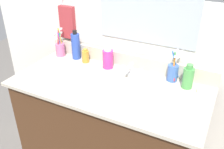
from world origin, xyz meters
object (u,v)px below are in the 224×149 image
(cup_blue_plastic, at_px, (173,71))
(hand_towel, at_px, (67,22))
(bottle_toner_green, at_px, (188,77))
(bottle_shampoo_blue, at_px, (76,46))
(cup_pink, at_px, (60,48))
(soap_bar, at_px, (204,91))
(faucet, at_px, (131,71))
(bottle_soap_pink, at_px, (108,58))
(bottle_oil_amber, at_px, (85,56))

(cup_blue_plastic, bearing_deg, hand_towel, 175.15)
(bottle_toner_green, bearing_deg, bottle_shampoo_blue, 177.13)
(cup_pink, relative_size, cup_blue_plastic, 1.04)
(soap_bar, bearing_deg, cup_pink, 177.69)
(soap_bar, bearing_deg, cup_blue_plastic, 164.83)
(faucet, xyz_separation_m, bottle_toner_green, (0.33, 0.02, 0.04))
(hand_towel, bearing_deg, soap_bar, -6.92)
(bottle_toner_green, height_order, cup_blue_plastic, cup_blue_plastic)
(cup_pink, relative_size, soap_bar, 3.10)
(hand_towel, relative_size, cup_blue_plastic, 1.15)
(faucet, relative_size, bottle_shampoo_blue, 0.80)
(bottle_soap_pink, relative_size, bottle_toner_green, 1.03)
(faucet, relative_size, cup_blue_plastic, 0.84)
(bottle_oil_amber, bearing_deg, cup_blue_plastic, 2.13)
(faucet, height_order, bottle_shampoo_blue, bottle_shampoo_blue)
(cup_pink, bearing_deg, cup_blue_plastic, 0.83)
(hand_towel, distance_m, soap_bar, 0.98)
(bottle_oil_amber, distance_m, cup_pink, 0.21)
(bottle_soap_pink, xyz_separation_m, cup_blue_plastic, (0.41, 0.02, -0.01))
(bottle_soap_pink, bearing_deg, cup_blue_plastic, 3.49)
(bottle_toner_green, height_order, bottle_shampoo_blue, bottle_shampoo_blue)
(hand_towel, xyz_separation_m, bottle_soap_pink, (0.36, -0.09, -0.15))
(bottle_shampoo_blue, bearing_deg, soap_bar, -3.34)
(hand_towel, height_order, soap_bar, hand_towel)
(bottle_toner_green, relative_size, cup_pink, 0.71)
(cup_pink, distance_m, soap_bar, 0.97)
(faucet, xyz_separation_m, soap_bar, (0.42, 0.01, -0.02))
(bottle_soap_pink, distance_m, bottle_shampoo_blue, 0.26)
(bottle_toner_green, xyz_separation_m, cup_blue_plastic, (-0.09, 0.04, -0.00))
(hand_towel, xyz_separation_m, faucet, (0.53, -0.12, -0.19))
(soap_bar, bearing_deg, bottle_toner_green, 172.88)
(bottle_shampoo_blue, distance_m, cup_blue_plastic, 0.66)
(bottle_shampoo_blue, xyz_separation_m, cup_blue_plastic, (0.66, 0.00, -0.03))
(hand_towel, bearing_deg, cup_blue_plastic, -4.85)
(hand_towel, bearing_deg, bottle_toner_green, -6.89)
(hand_towel, bearing_deg, faucet, -12.95)
(bottle_oil_amber, distance_m, bottle_toner_green, 0.67)
(bottle_toner_green, bearing_deg, bottle_oil_amber, 178.50)
(bottle_oil_amber, height_order, soap_bar, bottle_oil_amber)
(bottle_toner_green, relative_size, bottle_shampoo_blue, 0.71)
(bottle_soap_pink, height_order, cup_blue_plastic, cup_blue_plastic)
(bottle_toner_green, bearing_deg, hand_towel, 173.11)
(bottle_toner_green, bearing_deg, soap_bar, -7.12)
(bottle_toner_green, relative_size, cup_blue_plastic, 0.73)
(bottle_oil_amber, distance_m, cup_blue_plastic, 0.58)
(faucet, relative_size, soap_bar, 2.50)
(hand_towel, bearing_deg, bottle_oil_amber, -24.55)
(bottle_toner_green, bearing_deg, bottle_soap_pink, 178.39)
(bottle_soap_pink, height_order, cup_pink, cup_pink)
(bottle_toner_green, relative_size, soap_bar, 2.19)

